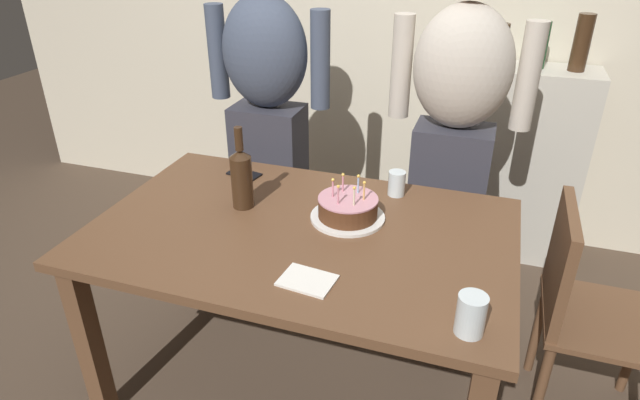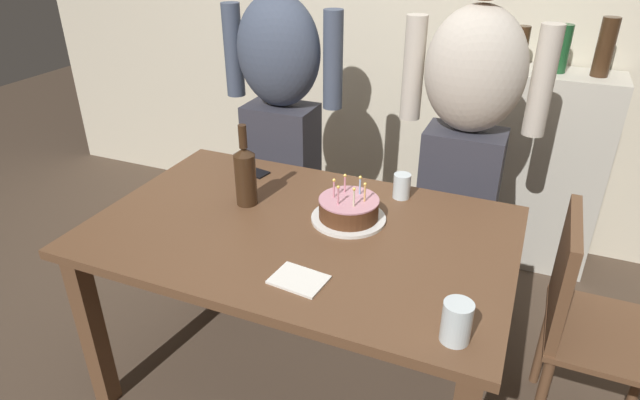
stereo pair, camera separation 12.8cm
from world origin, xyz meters
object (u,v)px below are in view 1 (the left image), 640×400
object	(u,v)px
birthday_cake	(348,209)
water_glass_near	(397,183)
water_glass_far	(471,315)
napkin_stack	(307,280)
dining_chair	(581,303)
wine_bottle	(242,177)
person_woman_cardigan	(454,137)
person_man_bearded	(268,116)
cell_phone	(244,174)

from	to	relation	value
birthday_cake	water_glass_near	world-z (taller)	birthday_cake
water_glass_far	napkin_stack	world-z (taller)	water_glass_far
dining_chair	wine_bottle	bearing A→B (deg)	94.22
dining_chair	person_woman_cardigan	bearing A→B (deg)	44.32
birthday_cake	napkin_stack	size ratio (longest dim) A/B	1.67
napkin_stack	person_man_bearded	distance (m)	1.18
water_glass_near	person_man_bearded	distance (m)	0.81
birthday_cake	dining_chair	xyz separation A→B (m)	(0.85, 0.06, -0.26)
napkin_stack	person_woman_cardigan	distance (m)	1.08
napkin_stack	person_man_bearded	xyz separation A→B (m)	(-0.57, 1.03, 0.13)
dining_chair	person_man_bearded	bearing A→B (deg)	68.81
person_man_bearded	water_glass_far	bearing A→B (deg)	133.89
wine_bottle	napkin_stack	distance (m)	0.56
cell_phone	person_woman_cardigan	size ratio (longest dim) A/B	0.09
birthday_cake	cell_phone	bearing A→B (deg)	157.16
person_woman_cardigan	water_glass_far	bearing A→B (deg)	98.73
person_man_bearded	dining_chair	world-z (taller)	person_man_bearded
water_glass_far	wine_bottle	xyz separation A→B (m)	(-0.89, 0.45, 0.07)
water_glass_near	person_man_bearded	size ratio (longest dim) A/B	0.06
person_woman_cardigan	birthday_cake	bearing A→B (deg)	63.40
wine_bottle	person_woman_cardigan	distance (m)	0.97
wine_bottle	cell_phone	size ratio (longest dim) A/B	2.24
wine_bottle	person_man_bearded	xyz separation A→B (m)	(-0.17, 0.65, 0.01)
wine_bottle	person_man_bearded	distance (m)	0.67
wine_bottle	person_woman_cardigan	world-z (taller)	person_woman_cardigan
water_glass_far	napkin_stack	size ratio (longest dim) A/B	0.72
wine_bottle	napkin_stack	bearing A→B (deg)	-43.63
person_man_bearded	wine_bottle	bearing A→B (deg)	105.02
water_glass_near	person_man_bearded	bearing A→B (deg)	152.82
water_glass_near	water_glass_far	distance (m)	0.81
cell_phone	napkin_stack	bearing A→B (deg)	-39.74
water_glass_near	wine_bottle	distance (m)	0.61
water_glass_near	person_woman_cardigan	distance (m)	0.42
water_glass_far	person_woman_cardigan	size ratio (longest dim) A/B	0.07
napkin_stack	person_woman_cardigan	xyz separation A→B (m)	(0.32, 1.03, 0.13)
water_glass_far	person_woman_cardigan	world-z (taller)	person_woman_cardigan
napkin_stack	water_glass_near	bearing A→B (deg)	77.84
birthday_cake	person_man_bearded	size ratio (longest dim) A/B	0.17
person_man_bearded	dining_chair	xyz separation A→B (m)	(1.43, -0.56, -0.36)
wine_bottle	dining_chair	distance (m)	1.31
birthday_cake	dining_chair	size ratio (longest dim) A/B	0.32
water_glass_near	water_glass_far	xyz separation A→B (m)	(0.35, -0.74, 0.01)
birthday_cake	wine_bottle	xyz separation A→B (m)	(-0.41, -0.03, 0.08)
birthday_cake	water_glass_near	distance (m)	0.28
wine_bottle	cell_phone	world-z (taller)	wine_bottle
water_glass_near	napkin_stack	bearing A→B (deg)	-102.16
water_glass_near	cell_phone	size ratio (longest dim) A/B	0.69
water_glass_near	person_man_bearded	xyz separation A→B (m)	(-0.71, 0.37, 0.08)
water_glass_far	wine_bottle	world-z (taller)	wine_bottle
water_glass_far	wine_bottle	distance (m)	1.00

